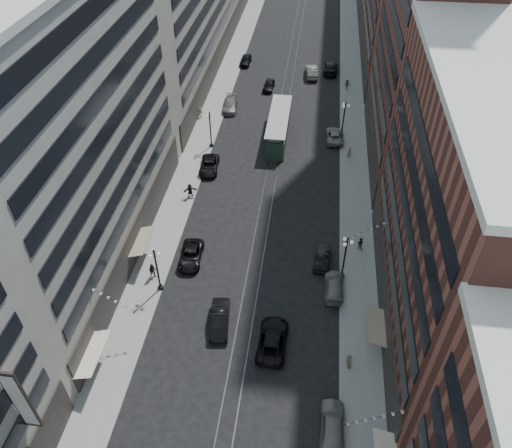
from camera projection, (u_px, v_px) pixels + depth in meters
The scene contains 32 objects.
ground at pixel (279, 133), 74.12m from camera, with size 220.00×220.00×0.00m, color black.
sidewalk_west at pixel (218, 97), 82.55m from camera, with size 4.00×180.00×0.15m, color gray.
sidewalk_east at pixel (352, 105), 80.46m from camera, with size 4.00×180.00×0.15m, color gray.
rail_west at pixel (280, 101), 81.62m from camera, with size 0.12×180.00×0.02m, color #2D2D33.
rail_east at pixel (289, 102), 81.48m from camera, with size 0.12×180.00×0.02m, color #2D2D33.
building_west_mid at pixel (75, 141), 46.39m from camera, with size 8.00×36.00×28.00m, color #A29F90.
building_east_mid at pixel (454, 223), 40.77m from camera, with size 8.00×30.00×24.00m, color brown.
lamppost_sw_far at pixel (157, 268), 49.15m from camera, with size 1.03×1.14×5.52m.
lamppost_sw_mid at pixel (210, 128), 69.23m from camera, with size 1.03×1.14×5.52m.
lamppost_se_far at pixel (345, 257), 50.37m from camera, with size 1.03×1.14×5.52m.
lamppost_se_mid at pixel (344, 119), 71.20m from camera, with size 1.03×1.14×5.52m.
streetcar at pixel (278, 127), 72.21m from camera, with size 2.83×12.77×3.53m.
car_2 at pixel (191, 255), 53.89m from camera, with size 2.30×4.99×1.39m, color black.
car_4 at pixel (332, 426), 39.41m from camera, with size 1.97×4.91×1.67m, color slate.
car_5 at pixel (220, 319), 47.31m from camera, with size 1.70×4.88×1.61m, color black.
pedestrian_2 at pixel (153, 271), 51.63m from camera, with size 0.91×0.50×1.87m, color black.
pedestrian_4 at pixel (349, 361), 43.56m from camera, with size 1.06×0.48×1.81m, color #B4AD95.
car_7 at pixel (209, 165), 66.60m from camera, with size 2.35×5.10×1.42m, color black.
car_8 at pixel (230, 105), 79.05m from camera, with size 2.17×5.33×1.55m, color #66655A.
car_9 at pixel (245, 60), 91.93m from camera, with size 1.81×4.50×1.53m, color black.
car_10 at pixel (322, 258), 53.60m from camera, with size 1.46×4.18×1.38m, color black.
car_11 at pixel (335, 136), 72.27m from camera, with size 2.35×5.09×1.42m, color gray.
car_12 at pixel (331, 68), 89.23m from camera, with size 2.35×5.78×1.68m, color black.
car_13 at pixel (269, 85), 84.33m from camera, with size 1.69×4.20×1.43m, color black.
car_14 at pixel (312, 72), 87.99m from camera, with size 1.87×5.37×1.77m, color #626157.
pedestrian_5 at pixel (190, 190), 61.90m from camera, with size 1.72×0.49×1.85m, color black.
pedestrian_6 at pixel (201, 112), 76.85m from camera, with size 0.98×0.45×1.68m, color #B6AF97.
pedestrian_7 at pixel (360, 243), 54.99m from camera, with size 0.74×0.41×1.53m, color black.
pedestrian_8 at pixel (349, 152), 68.38m from camera, with size 0.66×0.43×1.80m, color gray.
pedestrian_9 at pixel (347, 85), 83.93m from camera, with size 1.07×0.44×1.66m, color black.
car_extra_0 at pixel (334, 286), 50.63m from camera, with size 1.93×4.74×1.37m, color slate.
car_extra_1 at pixel (273, 340), 45.60m from camera, with size 2.58×5.59×1.55m, color black.
Camera 1 is at (4.80, -4.43, 38.90)m, focal length 35.00 mm.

